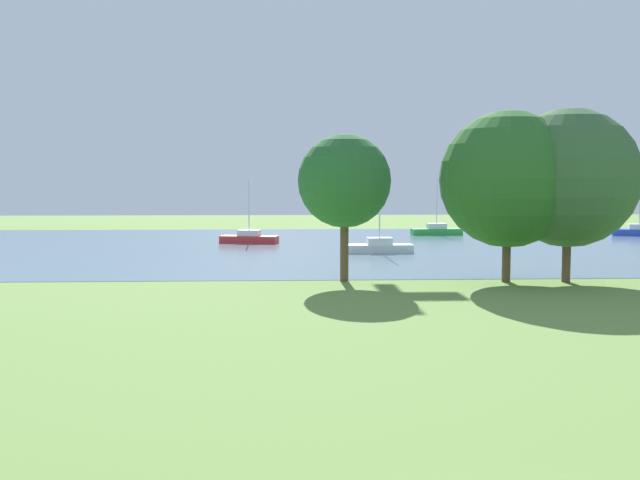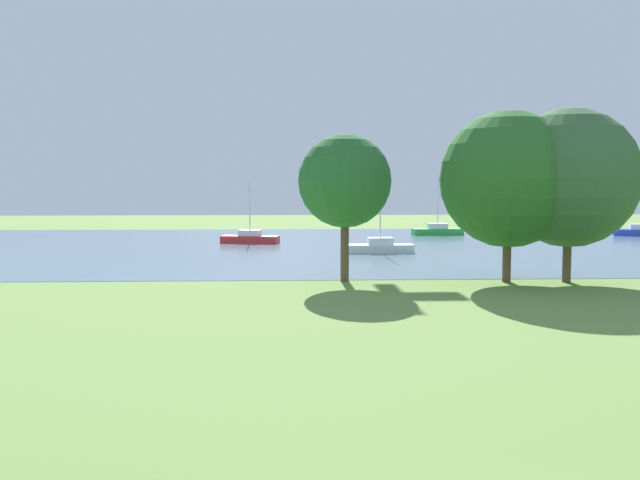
% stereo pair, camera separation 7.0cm
% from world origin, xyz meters
% --- Properties ---
extents(ground_plane, '(160.00, 160.00, 0.00)m').
position_xyz_m(ground_plane, '(0.00, 22.00, 0.00)').
color(ground_plane, olive).
extents(water_surface, '(140.00, 40.00, 0.02)m').
position_xyz_m(water_surface, '(0.00, 50.00, 0.01)').
color(water_surface, slate).
rests_on(water_surface, ground).
extents(sailboat_white, '(4.86, 1.70, 5.92)m').
position_xyz_m(sailboat_white, '(3.40, 44.43, 0.45)').
color(sailboat_white, white).
rests_on(sailboat_white, water_surface).
extents(sailboat_blue, '(5.02, 3.04, 7.45)m').
position_xyz_m(sailboat_blue, '(30.03, 59.54, 0.47)').
color(sailboat_blue, blue).
rests_on(sailboat_blue, water_surface).
extents(sailboat_red, '(5.02, 2.55, 5.20)m').
position_xyz_m(sailboat_red, '(-6.49, 53.09, 0.44)').
color(sailboat_red, red).
rests_on(sailboat_red, water_surface).
extents(sailboat_green, '(4.87, 1.76, 5.56)m').
position_xyz_m(sailboat_green, '(11.07, 61.47, 0.45)').
color(sailboat_green, green).
rests_on(sailboat_green, water_surface).
extents(tree_west_far, '(4.86, 4.86, 7.68)m').
position_xyz_m(tree_west_far, '(-0.31, 29.70, 5.23)').
color(tree_west_far, brown).
rests_on(tree_west_far, ground).
extents(tree_mid_shore, '(7.07, 7.07, 8.88)m').
position_xyz_m(tree_mid_shore, '(8.09, 29.07, 5.34)').
color(tree_mid_shore, brown).
rests_on(tree_mid_shore, ground).
extents(tree_east_near, '(7.17, 7.17, 8.99)m').
position_xyz_m(tree_east_near, '(11.19, 28.85, 5.40)').
color(tree_east_near, brown).
rests_on(tree_east_near, ground).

